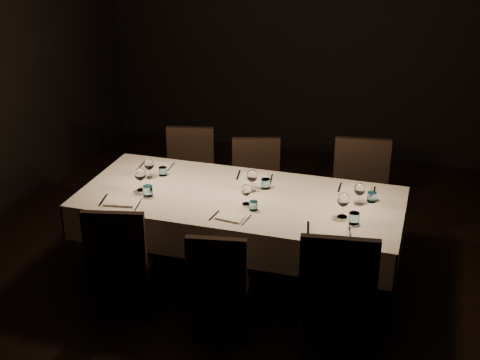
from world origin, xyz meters
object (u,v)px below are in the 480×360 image
(chair_near_center, at_px, (219,280))
(chair_far_right, at_px, (360,193))
(dining_table, at_px, (240,205))
(chair_near_right, at_px, (337,291))
(chair_far_left, at_px, (190,173))
(chair_far_center, at_px, (256,184))
(chair_near_left, at_px, (120,256))

(chair_near_center, height_order, chair_far_right, chair_far_right)
(dining_table, bearing_deg, chair_near_right, -41.36)
(chair_near_center, distance_m, chair_far_left, 1.84)
(chair_near_center, relative_size, chair_far_left, 0.94)
(chair_far_right, bearing_deg, chair_far_center, 171.89)
(chair_near_left, height_order, chair_near_center, chair_near_left)
(chair_near_left, xyz_separation_m, chair_near_center, (0.78, -0.04, -0.03))
(chair_far_left, height_order, chair_far_center, chair_far_left)
(chair_near_left, relative_size, chair_far_right, 0.93)
(dining_table, height_order, chair_near_right, chair_near_right)
(dining_table, height_order, chair_far_right, chair_far_right)
(chair_near_left, distance_m, chair_far_left, 1.59)
(chair_near_left, bearing_deg, chair_far_left, -100.92)
(chair_far_center, bearing_deg, dining_table, -100.15)
(chair_far_left, height_order, chair_far_right, chair_far_right)
(dining_table, bearing_deg, chair_near_center, -84.09)
(chair_near_left, height_order, chair_near_right, chair_near_right)
(chair_near_right, relative_size, chair_far_right, 1.02)
(chair_near_left, height_order, chair_far_left, chair_near_left)
(chair_near_right, relative_size, chair_far_center, 1.13)
(chair_near_left, xyz_separation_m, chair_far_center, (0.60, 1.55, -0.01))
(chair_far_left, xyz_separation_m, chair_far_right, (1.60, -0.06, 0.04))
(chair_near_left, relative_size, chair_far_center, 1.02)
(chair_far_center, xyz_separation_m, chair_far_right, (0.94, -0.02, 0.05))
(chair_far_center, distance_m, chair_far_right, 0.94)
(chair_near_left, distance_m, chair_near_right, 1.60)
(dining_table, xyz_separation_m, chair_near_center, (0.08, -0.78, -0.20))
(chair_far_center, bearing_deg, chair_near_left, -127.96)
(dining_table, bearing_deg, chair_far_left, 131.24)
(dining_table, bearing_deg, chair_far_right, 43.48)
(chair_far_right, bearing_deg, chair_near_right, -94.98)
(chair_near_center, height_order, chair_far_left, chair_far_left)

